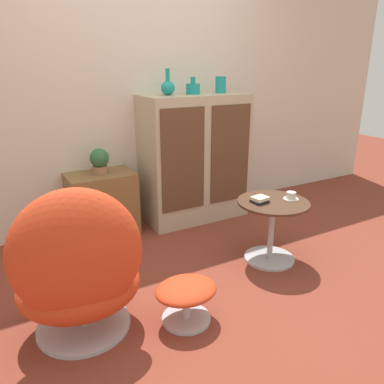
{
  "coord_description": "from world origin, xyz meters",
  "views": [
    {
      "loc": [
        -1.27,
        -1.85,
        1.46
      ],
      "look_at": [
        0.04,
        0.45,
        0.55
      ],
      "focal_mm": 35.0,
      "sensor_mm": 36.0,
      "label": 1
    }
  ],
  "objects": [
    {
      "name": "book_stack",
      "position": [
        0.45,
        0.16,
        0.51
      ],
      "size": [
        0.13,
        0.11,
        0.04
      ],
      "color": "black",
      "rests_on": "coffee_table"
    },
    {
      "name": "ottoman",
      "position": [
        -0.37,
        -0.2,
        0.18
      ],
      "size": [
        0.37,
        0.32,
        0.25
      ],
      "color": "#B7B7BC",
      "rests_on": "ground_plane"
    },
    {
      "name": "vase_inner_left",
      "position": [
        0.47,
        1.19,
        1.25
      ],
      "size": [
        0.13,
        0.13,
        0.15
      ],
      "color": "teal",
      "rests_on": "sideboard"
    },
    {
      "name": "vase_inner_right",
      "position": [
        0.77,
        1.19,
        1.27
      ],
      "size": [
        0.1,
        0.1,
        0.15
      ],
      "color": "teal",
      "rests_on": "sideboard"
    },
    {
      "name": "potted_plant",
      "position": [
        -0.42,
        1.23,
        0.68
      ],
      "size": [
        0.16,
        0.16,
        0.22
      ],
      "color": "#996B4C",
      "rests_on": "tv_console"
    },
    {
      "name": "vase_leftmost",
      "position": [
        0.22,
        1.19,
        1.27
      ],
      "size": [
        0.12,
        0.12,
        0.23
      ],
      "color": "teal",
      "rests_on": "sideboard"
    },
    {
      "name": "coffee_table",
      "position": [
        0.55,
        0.13,
        0.3
      ],
      "size": [
        0.54,
        0.54,
        0.49
      ],
      "color": "#B7B7BC",
      "rests_on": "ground_plane"
    },
    {
      "name": "ground_plane",
      "position": [
        0.0,
        0.0,
        0.0
      ],
      "size": [
        12.0,
        12.0,
        0.0
      ],
      "primitive_type": "plane",
      "color": "brown"
    },
    {
      "name": "sideboard",
      "position": [
        0.48,
        1.19,
        0.6
      ],
      "size": [
        1.0,
        0.48,
        1.2
      ],
      "color": "tan",
      "rests_on": "ground_plane"
    },
    {
      "name": "wall_back",
      "position": [
        0.0,
        1.45,
        1.3
      ],
      "size": [
        6.4,
        0.06,
        2.6
      ],
      "color": "beige",
      "rests_on": "ground_plane"
    },
    {
      "name": "teacup",
      "position": [
        0.7,
        0.09,
        0.51
      ],
      "size": [
        0.11,
        0.11,
        0.06
      ],
      "color": "silver",
      "rests_on": "coffee_table"
    },
    {
      "name": "tv_console",
      "position": [
        -0.43,
        1.23,
        0.28
      ],
      "size": [
        0.57,
        0.39,
        0.56
      ],
      "color": "brown",
      "rests_on": "ground_plane"
    },
    {
      "name": "egg_chair",
      "position": [
        -0.93,
        -0.02,
        0.4
      ],
      "size": [
        0.78,
        0.73,
        0.9
      ],
      "color": "#B7B7BC",
      "rests_on": "ground_plane"
    }
  ]
}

